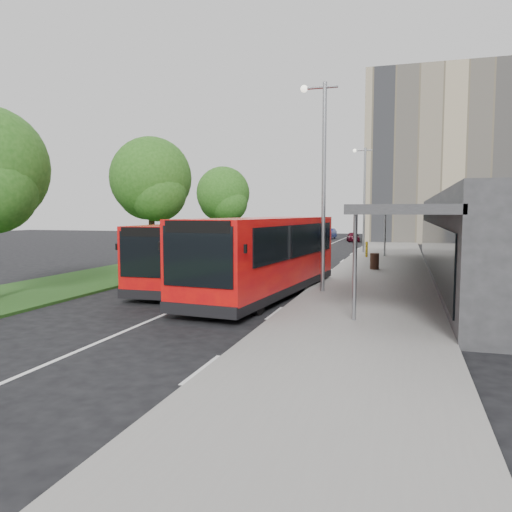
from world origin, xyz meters
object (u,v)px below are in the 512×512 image
(lamp_post_near, at_px, (322,174))
(bus_main, at_px, (265,256))
(tree_far, at_px, (223,197))
(lamp_post_far, at_px, (363,193))
(car_far, at_px, (328,234))
(bus_second, at_px, (200,254))
(bollard, at_px, (367,249))
(litter_bin, at_px, (374,261))
(tree_mid, at_px, (151,184))
(car_near, at_px, (353,237))

(lamp_post_near, xyz_separation_m, bus_main, (-2.00, -0.89, -3.17))
(tree_far, xyz_separation_m, lamp_post_far, (11.13, 0.95, 0.24))
(lamp_post_near, relative_size, car_far, 2.07)
(tree_far, relative_size, bus_main, 0.64)
(bus_second, distance_m, bollard, 16.21)
(tree_far, bearing_deg, car_far, 76.99)
(bus_main, bearing_deg, car_far, 101.20)
(lamp_post_far, xyz_separation_m, litter_bin, (1.58, -11.62, -4.13))
(tree_mid, height_order, bus_main, tree_mid)
(bus_second, relative_size, car_far, 2.52)
(car_near, bearing_deg, bollard, -92.40)
(lamp_post_near, xyz_separation_m, car_near, (-2.36, 36.66, -4.18))
(lamp_post_far, distance_m, car_near, 17.33)
(tree_far, bearing_deg, bus_second, -72.67)
(lamp_post_near, bearing_deg, tree_mid, 147.64)
(bus_second, xyz_separation_m, litter_bin, (7.03, 7.54, -0.82))
(car_near, bearing_deg, car_far, 114.30)
(lamp_post_far, height_order, car_near, lamp_post_far)
(tree_mid, bearing_deg, lamp_post_far, 49.32)
(bollard, bearing_deg, tree_mid, -143.16)
(litter_bin, bearing_deg, tree_far, 140.00)
(bus_main, relative_size, litter_bin, 12.51)
(lamp_post_near, bearing_deg, car_far, 98.03)
(tree_mid, bearing_deg, tree_far, 90.00)
(lamp_post_far, distance_m, litter_bin, 12.43)
(tree_mid, distance_m, litter_bin, 13.49)
(tree_far, bearing_deg, tree_mid, -90.00)
(bus_second, bearing_deg, car_far, 89.99)
(litter_bin, bearing_deg, car_far, 102.63)
(car_near, bearing_deg, tree_mid, -117.05)
(car_far, bearing_deg, tree_mid, -93.16)
(tree_mid, xyz_separation_m, bollard, (11.75, 8.80, -4.23))
(bollard, bearing_deg, lamp_post_far, 98.48)
(lamp_post_near, distance_m, lamp_post_far, 20.00)
(lamp_post_far, height_order, bollard, lamp_post_far)
(tree_mid, height_order, tree_far, tree_mid)
(tree_far, distance_m, bollard, 12.75)
(litter_bin, relative_size, bollard, 0.82)
(lamp_post_far, height_order, bus_main, lamp_post_far)
(bollard, distance_m, car_near, 21.02)
(bollard, xyz_separation_m, car_near, (-2.98, 20.80, -0.14))
(tree_far, distance_m, bus_second, 19.32)
(lamp_post_near, xyz_separation_m, bus_second, (-5.45, 0.84, -3.31))
(lamp_post_near, distance_m, bus_main, 3.85)
(tree_mid, xyz_separation_m, bus_main, (9.13, -7.94, -3.36))
(tree_far, height_order, lamp_post_far, lamp_post_far)
(bus_second, bearing_deg, bollard, 67.37)
(tree_far, height_order, litter_bin, tree_far)
(lamp_post_near, height_order, car_far, lamp_post_near)
(lamp_post_far, xyz_separation_m, bollard, (0.62, -4.15, -4.04))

